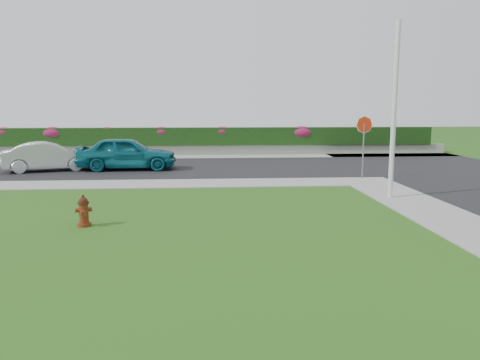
{
  "coord_description": "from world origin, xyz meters",
  "views": [
    {
      "loc": [
        0.57,
        -9.23,
        3.01
      ],
      "look_at": [
        1.49,
        4.16,
        0.9
      ],
      "focal_mm": 35.0,
      "sensor_mm": 36.0,
      "label": 1
    }
  ],
  "objects": [
    {
      "name": "flower_clump_a",
      "position": [
        -11.95,
        20.5,
        1.46
      ],
      "size": [
        1.19,
        0.77,
        0.6
      ],
      "primitive_type": "ellipsoid",
      "color": "#B21E59",
      "rests_on": "hedge"
    },
    {
      "name": "flower_clump_b",
      "position": [
        -9.01,
        20.5,
        1.41
      ],
      "size": [
        1.46,
        0.94,
        0.73
      ],
      "primitive_type": "ellipsoid",
      "color": "#B21E59",
      "rests_on": "hedge"
    },
    {
      "name": "sedan_silver",
      "position": [
        -6.86,
        13.04,
        0.71
      ],
      "size": [
        4.31,
        2.6,
        1.34
      ],
      "primitive_type": "imported",
      "rotation": [
        0.0,
        0.0,
        1.88
      ],
      "color": "#B3B7BC",
      "rests_on": "street_far"
    },
    {
      "name": "sidewalk_far",
      "position": [
        -6.0,
        9.0,
        0.02
      ],
      "size": [
        24.0,
        2.0,
        0.04
      ],
      "primitive_type": "cube",
      "color": "gray",
      "rests_on": "ground"
    },
    {
      "name": "hedge",
      "position": [
        -1.0,
        20.6,
        1.15
      ],
      "size": [
        32.0,
        0.9,
        1.1
      ],
      "primitive_type": "cube",
      "color": "black",
      "rests_on": "retaining_wall"
    },
    {
      "name": "street_far",
      "position": [
        -5.0,
        14.0,
        0.02
      ],
      "size": [
        26.0,
        8.0,
        0.04
      ],
      "primitive_type": "cube",
      "color": "black",
      "rests_on": "ground"
    },
    {
      "name": "flower_clump_d",
      "position": [
        -2.34,
        20.5,
        1.46
      ],
      "size": [
        1.22,
        0.78,
        0.61
      ],
      "primitive_type": "ellipsoid",
      "color": "#B21E59",
      "rests_on": "hedge"
    },
    {
      "name": "utility_pole",
      "position": [
        6.58,
        5.63,
        2.85
      ],
      "size": [
        0.16,
        0.16,
        5.7
      ],
      "primitive_type": "cylinder",
      "color": "silver",
      "rests_on": "ground"
    },
    {
      "name": "flower_clump_c",
      "position": [
        -5.71,
        20.5,
        1.49
      ],
      "size": [
        1.04,
        0.67,
        0.52
      ],
      "primitive_type": "ellipsoid",
      "color": "#B21E59",
      "rests_on": "hedge"
    },
    {
      "name": "sedan_teal",
      "position": [
        -3.28,
        13.24,
        0.83
      ],
      "size": [
        4.67,
        2.0,
        1.57
      ],
      "primitive_type": "imported",
      "rotation": [
        0.0,
        0.0,
        1.6
      ],
      "color": "#0E5E6B",
      "rests_on": "street_far"
    },
    {
      "name": "ground",
      "position": [
        0.0,
        0.0,
        0.0
      ],
      "size": [
        120.0,
        120.0,
        0.0
      ],
      "primitive_type": "plane",
      "color": "black",
      "rests_on": "ground"
    },
    {
      "name": "flower_clump_f",
      "position": [
        6.57,
        20.5,
        1.4
      ],
      "size": [
        1.54,
        0.99,
        0.77
      ],
      "primitive_type": "ellipsoid",
      "color": "#B21E59",
      "rests_on": "hedge"
    },
    {
      "name": "sidewalk_beyond",
      "position": [
        -1.0,
        19.0,
        0.02
      ],
      "size": [
        34.0,
        2.0,
        0.04
      ],
      "primitive_type": "cube",
      "color": "gray",
      "rests_on": "ground"
    },
    {
      "name": "flower_clump_e",
      "position": [
        1.46,
        20.5,
        1.46
      ],
      "size": [
        1.19,
        0.77,
        0.6
      ],
      "primitive_type": "ellipsoid",
      "color": "#B21E59",
      "rests_on": "hedge"
    },
    {
      "name": "stop_sign",
      "position": [
        7.01,
        9.74,
        1.96
      ],
      "size": [
        0.72,
        0.11,
        2.63
      ],
      "rotation": [
        0.0,
        0.0,
        -0.27
      ],
      "color": "slate",
      "rests_on": "ground"
    },
    {
      "name": "fire_hydrant",
      "position": [
        -2.59,
        2.58,
        0.38
      ],
      "size": [
        0.42,
        0.4,
        0.8
      ],
      "rotation": [
        0.0,
        0.0,
        0.29
      ],
      "color": "#56230D",
      "rests_on": "ground"
    },
    {
      "name": "retaining_wall",
      "position": [
        -1.0,
        20.5,
        0.3
      ],
      "size": [
        34.0,
        0.4,
        0.6
      ],
      "primitive_type": "cube",
      "color": "gray",
      "rests_on": "ground"
    },
    {
      "name": "curb_corner",
      "position": [
        7.0,
        9.0,
        0.02
      ],
      "size": [
        2.0,
        2.0,
        0.04
      ],
      "primitive_type": "cube",
      "color": "gray",
      "rests_on": "ground"
    }
  ]
}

